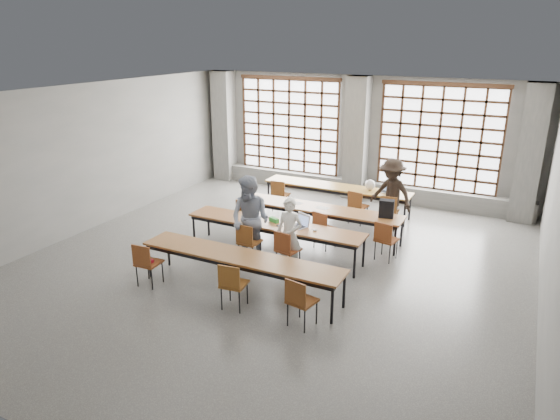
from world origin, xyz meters
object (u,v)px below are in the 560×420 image
at_px(desk_row_d, 240,259).
at_px(phone, 280,226).
at_px(chair_mid_centre, 323,226).
at_px(red_pouch, 149,261).
at_px(chair_mid_left, 246,213).
at_px(plastic_bag, 370,185).
at_px(chair_back_mid, 357,204).
at_px(chair_front_right, 286,247).
at_px(desk_row_c, 274,226).
at_px(chair_near_mid, 232,282).
at_px(chair_back_left, 280,192).
at_px(laptop_front, 301,223).
at_px(desk_row_b, 318,210).
at_px(chair_back_right, 389,209).
at_px(green_box, 274,220).
at_px(student_back, 391,194).
at_px(laptop_back, 388,190).
at_px(backpack, 386,209).
at_px(student_female, 250,220).
at_px(chair_mid_right, 385,237).
at_px(chair_front_left, 247,239).
at_px(chair_near_right, 300,298).
at_px(desk_row_a, 337,189).
at_px(chair_near_left, 146,260).
at_px(student_male, 289,235).

bearing_deg(desk_row_d, phone, 90.92).
relative_size(chair_mid_centre, red_pouch, 4.40).
relative_size(chair_mid_left, plastic_bag, 3.08).
xyz_separation_m(chair_back_mid, phone, (-0.81, -2.71, 0.20)).
relative_size(chair_mid_centre, chair_front_right, 1.00).
relative_size(phone, red_pouch, 0.65).
distance_m(desk_row_c, chair_near_mid, 2.42).
height_order(chair_back_left, laptop_front, laptop_front).
relative_size(desk_row_b, chair_back_right, 4.55).
distance_m(chair_near_mid, green_box, 2.52).
height_order(chair_front_right, student_back, student_back).
bearing_deg(red_pouch, chair_back_left, 86.49).
relative_size(laptop_back, backpack, 1.02).
xyz_separation_m(student_female, green_box, (0.25, 0.58, -0.15)).
xyz_separation_m(chair_back_left, chair_back_mid, (2.18, 0.00, 0.00)).
distance_m(chair_mid_left, plastic_bag, 3.40).
xyz_separation_m(chair_mid_right, chair_front_left, (-2.52, -1.41, 0.00)).
bearing_deg(red_pouch, chair_back_mid, 63.21).
distance_m(student_female, backpack, 3.05).
bearing_deg(laptop_back, phone, -111.87).
bearing_deg(backpack, student_female, -149.37).
bearing_deg(desk_row_d, chair_mid_right, 51.58).
bearing_deg(chair_near_right, phone, 123.52).
bearing_deg(chair_back_mid, backpack, -47.86).
xyz_separation_m(green_box, backpack, (2.08, 1.38, 0.15)).
distance_m(chair_back_right, laptop_back, 0.82).
height_order(chair_mid_left, student_back, student_back).
bearing_deg(plastic_bag, desk_row_d, -100.09).
xyz_separation_m(desk_row_b, chair_mid_left, (-1.60, -0.63, -0.13)).
bearing_deg(chair_back_mid, desk_row_d, -100.17).
relative_size(desk_row_b, chair_back_left, 4.55).
relative_size(chair_front_left, student_female, 0.48).
bearing_deg(student_female, chair_back_left, 109.45).
relative_size(desk_row_a, plastic_bag, 13.99).
distance_m(chair_back_left, chair_front_left, 3.36).
bearing_deg(chair_near_left, student_male, 42.04).
distance_m(chair_back_mid, laptop_back, 0.97).
relative_size(desk_row_b, chair_mid_right, 4.55).
height_order(desk_row_b, green_box, green_box).
bearing_deg(laptop_back, chair_near_mid, -101.33).
distance_m(desk_row_d, chair_back_mid, 4.44).
height_order(chair_mid_left, student_female, student_female).
xyz_separation_m(student_male, backpack, (1.43, 1.96, 0.17)).
height_order(chair_front_right, backpack, backpack).
xyz_separation_m(chair_front_left, laptop_front, (0.88, 0.73, 0.25)).
relative_size(chair_near_mid, laptop_front, 1.95).
distance_m(desk_row_b, chair_near_mid, 3.80).
distance_m(laptop_back, backpack, 1.95).
xyz_separation_m(chair_mid_right, red_pouch, (-3.71, -3.09, -0.04)).
bearing_deg(desk_row_c, desk_row_d, -83.28).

